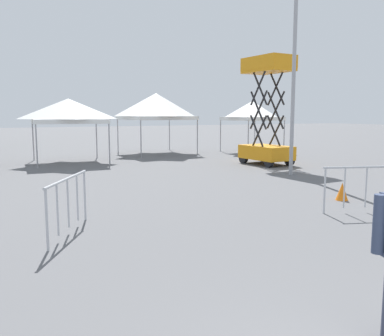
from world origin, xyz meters
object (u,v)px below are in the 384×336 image
Objects in this scene: crowd_barrier_mid_lot at (366,180)px; traffic_cone_lot_center at (342,192)px; light_pole_near_lift at (295,50)px; crowd_barrier_near_person at (68,194)px; canopy_tent_far_left at (252,111)px; canopy_tent_center at (68,111)px; canopy_tent_far_right at (156,106)px; scissor_lift at (267,134)px.

traffic_cone_lot_center is (0.54, 1.20, -0.52)m from crowd_barrier_mid_lot.
light_pole_near_lift is 7.00m from crowd_barrier_mid_lot.
light_pole_near_lift is 10.39m from crowd_barrier_near_person.
canopy_tent_far_left is 0.38× the size of light_pole_near_lift.
canopy_tent_center is 10.31m from light_pole_near_lift.
canopy_tent_far_right is at bearing 98.45° from light_pole_near_lift.
canopy_tent_center is at bearing 108.24° from crowd_barrier_mid_lot.
traffic_cone_lot_center is (6.95, -0.13, -0.52)m from crowd_barrier_near_person.
canopy_tent_center is 1.81× the size of crowd_barrier_near_person.
traffic_cone_lot_center is at bearing -113.53° from light_pole_near_lift.
canopy_tent_far_left is (5.33, -1.69, -0.23)m from canopy_tent_far_right.
traffic_cone_lot_center is at bearing -111.97° from scissor_lift.
canopy_tent_far_right is at bearing 62.16° from crowd_barrier_near_person.
scissor_lift is at bearing 70.34° from light_pole_near_lift.
scissor_lift is (-2.84, -5.20, -1.04)m from canopy_tent_far_left.
crowd_barrier_mid_lot is at bearing -114.21° from traffic_cone_lot_center.
scissor_lift reaches higher than canopy_tent_far_left.
traffic_cone_lot_center is at bearing 65.79° from crowd_barrier_mid_lot.
canopy_tent_far_left is 13.74m from traffic_cone_lot_center.
scissor_lift is (7.69, -4.69, -1.00)m from canopy_tent_center.
crowd_barrier_mid_lot is 1.41m from traffic_cone_lot_center.
light_pole_near_lift is (6.65, -7.59, 2.15)m from canopy_tent_center.
light_pole_near_lift is at bearing -81.55° from canopy_tent_far_right.
crowd_barrier_mid_lot is (6.41, -1.33, 0.00)m from crowd_barrier_near_person.
canopy_tent_center is 10.54m from canopy_tent_far_left.
traffic_cone_lot_center is (-2.87, -7.10, -1.14)m from scissor_lift.
canopy_tent_center is 1.12× the size of canopy_tent_far_left.
canopy_tent_center reaches higher than crowd_barrier_mid_lot.
crowd_barrier_near_person is at bearing -117.84° from canopy_tent_far_right.
traffic_cone_lot_center is (-1.83, -4.21, -4.29)m from light_pole_near_lift.
crowd_barrier_mid_lot is at bearing -112.30° from scissor_lift.
crowd_barrier_mid_lot is (-0.92, -15.20, -1.90)m from canopy_tent_far_right.
crowd_barrier_mid_lot is at bearing -114.81° from canopy_tent_far_left.
light_pole_near_lift is (1.45, -9.79, 1.87)m from canopy_tent_far_right.
scissor_lift is (2.49, -6.89, -1.28)m from canopy_tent_far_right.
scissor_lift is at bearing -31.38° from canopy_tent_center.
canopy_tent_far_left is 17.64m from crowd_barrier_near_person.
crowd_barrier_near_person is at bearing 178.95° from traffic_cone_lot_center.
canopy_tent_center is 7.26× the size of traffic_cone_lot_center.
scissor_lift is 4.40m from light_pole_near_lift.
crowd_barrier_mid_lot reaches higher than traffic_cone_lot_center.
scissor_lift is 0.59× the size of light_pole_near_lift.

